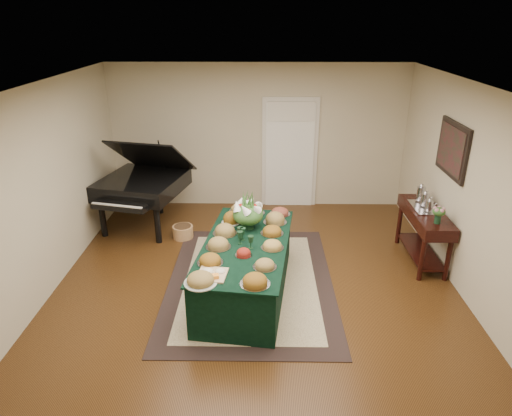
{
  "coord_description": "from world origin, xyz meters",
  "views": [
    {
      "loc": [
        0.08,
        -5.39,
        3.47
      ],
      "look_at": [
        0.0,
        0.3,
        1.05
      ],
      "focal_mm": 32.0,
      "sensor_mm": 36.0,
      "label": 1
    }
  ],
  "objects_px": {
    "buffet_table": "(246,268)",
    "mahogany_sideboard": "(425,222)",
    "grand_piano": "(142,184)",
    "floral_centerpiece": "(248,211)"
  },
  "relations": [
    {
      "from": "buffet_table",
      "to": "mahogany_sideboard",
      "type": "distance_m",
      "value": 2.79
    },
    {
      "from": "floral_centerpiece",
      "to": "grand_piano",
      "type": "xyz_separation_m",
      "value": [
        -1.86,
        1.61,
        -0.2
      ]
    },
    {
      "from": "buffet_table",
      "to": "floral_centerpiece",
      "type": "distance_m",
      "value": 0.78
    },
    {
      "from": "buffet_table",
      "to": "mahogany_sideboard",
      "type": "height_order",
      "value": "mahogany_sideboard"
    },
    {
      "from": "floral_centerpiece",
      "to": "mahogany_sideboard",
      "type": "bearing_deg",
      "value": 9.97
    },
    {
      "from": "grand_piano",
      "to": "buffet_table",
      "type": "bearing_deg",
      "value": -48.31
    },
    {
      "from": "floral_centerpiece",
      "to": "grand_piano",
      "type": "height_order",
      "value": "grand_piano"
    },
    {
      "from": "mahogany_sideboard",
      "to": "grand_piano",
      "type": "bearing_deg",
      "value": 165.58
    },
    {
      "from": "mahogany_sideboard",
      "to": "floral_centerpiece",
      "type": "bearing_deg",
      "value": -170.03
    },
    {
      "from": "mahogany_sideboard",
      "to": "buffet_table",
      "type": "bearing_deg",
      "value": -160.6
    }
  ]
}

